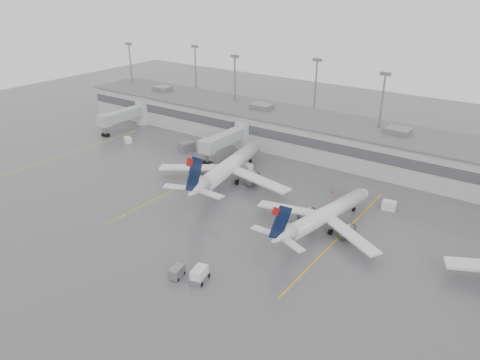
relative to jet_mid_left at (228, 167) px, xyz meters
The scene contains 17 objects.
ground 33.10m from the jet_mid_left, 70.62° to the right, with size 260.00×260.00×0.00m, color #515154.
terminal 29.06m from the jet_mid_left, 67.92° to the left, with size 152.00×17.00×9.45m.
light_masts 35.54m from the jet_mid_left, 71.52° to the left, with size 142.40×8.00×20.60m.
jet_bridge_left 46.92m from the jet_mid_left, 161.80° to the left, with size 4.00×17.20×7.00m.
jet_bridge_right 17.51m from the jet_mid_left, 123.16° to the left, with size 4.00×17.20×7.00m.
stand_markings 13.43m from the jet_mid_left, 32.89° to the right, with size 105.25×40.00×0.01m.
jet_mid_left is the anchor object (origin of this frame).
jet_mid_right 25.96m from the jet_mid_left, 15.01° to the right, with size 24.23×27.39×8.93m.
baggage_tug 34.65m from the jet_mid_left, 60.23° to the right, with size 2.63×3.50×2.03m.
baggage_cart 34.26m from the jet_mid_left, 65.90° to the right, with size 1.98×2.80×1.64m.
gse_uld_a 36.12m from the jet_mid_left, behind, with size 2.13×1.42×1.51m, color silver.
gse_uld_b 7.50m from the jet_mid_left, 91.08° to the left, with size 2.39×1.59×1.69m, color silver.
gse_uld_c 32.61m from the jet_mid_left, 12.32° to the left, with size 2.42×1.62×1.72m, color silver.
gse_loader 21.27m from the jet_mid_left, 155.00° to the left, with size 2.23×3.57×2.23m, color slate.
cone_a 34.89m from the jet_mid_left, behind, with size 0.46×0.46×0.74m, color #F83505.
cone_b 14.82m from the jet_mid_left, 148.95° to the left, with size 0.39×0.39×0.62m, color #F83505.
cone_c 21.76m from the jet_mid_left, 20.46° to the left, with size 0.39×0.39×0.63m, color #F83505.
Camera 1 is at (42.70, -40.53, 40.18)m, focal length 35.00 mm.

